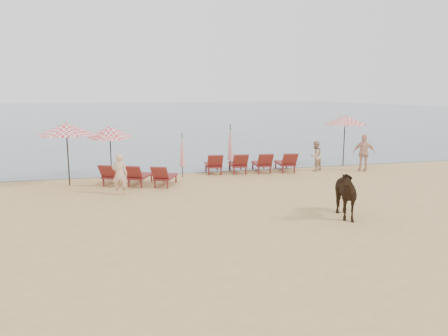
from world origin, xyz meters
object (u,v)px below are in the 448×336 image
at_px(umbrella_open_left_a, 66,129).
at_px(umbrella_open_right, 345,120).
at_px(beachgoer_right_b, 364,153).
at_px(umbrella_closed_right, 182,150).
at_px(beachgoer_left, 120,174).
at_px(beachgoer_right_a, 315,156).
at_px(umbrella_closed_left, 230,142).
at_px(lounger_cluster_right, 250,163).
at_px(cow, 341,193).
at_px(umbrella_open_left_b, 110,131).
at_px(lounger_cluster_left, 138,175).

relative_size(umbrella_open_left_a, umbrella_open_right, 0.98).
relative_size(umbrella_open_right, beachgoer_right_b, 1.47).
distance_m(umbrella_open_left_a, umbrella_closed_right, 5.19).
xyz_separation_m(beachgoer_left, beachgoer_right_a, (9.81, 2.84, -0.06)).
distance_m(umbrella_closed_left, beachgoer_right_b, 6.80).
xyz_separation_m(lounger_cluster_right, cow, (0.34, -8.16, 0.31)).
height_order(lounger_cluster_right, umbrella_closed_right, umbrella_closed_right).
bearing_deg(umbrella_closed_right, umbrella_open_left_b, 169.61).
bearing_deg(lounger_cluster_right, umbrella_open_left_a, -167.42).
bearing_deg(umbrella_open_right, umbrella_open_left_b, -175.85).
height_order(umbrella_open_right, beachgoer_left, umbrella_open_right).
height_order(lounger_cluster_left, umbrella_closed_left, umbrella_closed_left).
xyz_separation_m(umbrella_closed_left, beachgoer_right_a, (4.22, -1.07, -0.70)).
distance_m(lounger_cluster_right, beachgoer_right_a, 3.40).
height_order(cow, beachgoer_right_a, cow).
distance_m(lounger_cluster_left, umbrella_closed_right, 2.66).
xyz_separation_m(umbrella_open_left_b, beachgoer_left, (0.29, -3.50, -1.37)).
height_order(lounger_cluster_right, beachgoer_right_a, beachgoer_right_a).
distance_m(beachgoer_right_a, beachgoer_right_b, 2.44).
height_order(beachgoer_left, beachgoer_right_a, beachgoer_left).
height_order(umbrella_open_left_b, beachgoer_right_a, umbrella_open_left_b).
relative_size(lounger_cluster_left, umbrella_closed_right, 1.62).
relative_size(lounger_cluster_right, beachgoer_left, 2.79).
xyz_separation_m(lounger_cluster_right, umbrella_open_left_b, (-6.72, 0.32, 1.71)).
distance_m(umbrella_open_right, cow, 10.29).
bearing_deg(beachgoer_left, beachgoer_right_a, -156.45).
xyz_separation_m(umbrella_open_right, umbrella_closed_right, (-8.97, -0.85, -1.20)).
bearing_deg(beachgoer_right_b, umbrella_open_right, -60.86).
bearing_deg(beachgoer_right_b, umbrella_closed_left, 7.19).
xyz_separation_m(umbrella_open_left_a, umbrella_closed_left, (7.66, 1.59, -0.99)).
bearing_deg(umbrella_closed_left, lounger_cluster_right, -41.22).
height_order(cow, beachgoer_left, beachgoer_left).
distance_m(lounger_cluster_right, cow, 8.17).
distance_m(umbrella_closed_right, beachgoer_right_b, 9.20).
relative_size(lounger_cluster_left, beachgoer_left, 2.08).
bearing_deg(umbrella_open_right, umbrella_closed_left, -178.50).
distance_m(lounger_cluster_right, umbrella_closed_right, 3.58).
relative_size(cow, beachgoer_left, 1.15).
distance_m(beachgoer_left, beachgoer_right_b, 12.30).
height_order(umbrella_closed_right, beachgoer_left, umbrella_closed_right).
distance_m(umbrella_open_left_a, umbrella_open_right, 14.07).
bearing_deg(beachgoer_right_a, beachgoer_right_b, 135.39).
bearing_deg(umbrella_open_left_a, umbrella_closed_right, 5.56).
distance_m(umbrella_open_left_a, beachgoer_right_a, 12.00).
xyz_separation_m(lounger_cluster_left, cow, (5.96, -6.56, 0.34)).
bearing_deg(beachgoer_right_a, umbrella_open_left_b, -30.31).
height_order(umbrella_open_left_a, beachgoer_right_a, umbrella_open_left_a).
bearing_deg(umbrella_open_left_a, beachgoer_left, -49.38).
relative_size(umbrella_open_left_a, cow, 1.44).
height_order(umbrella_closed_left, beachgoer_right_a, umbrella_closed_left).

